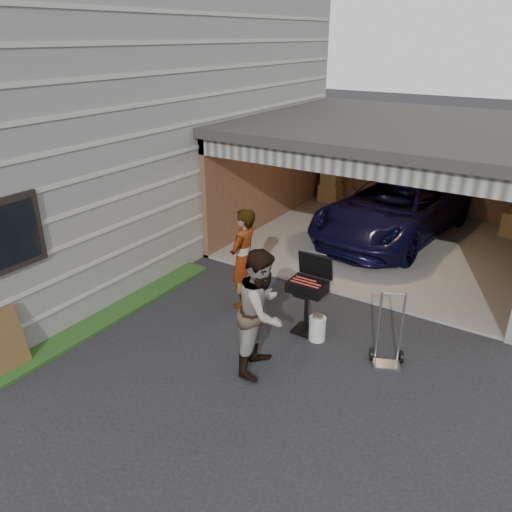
{
  "coord_description": "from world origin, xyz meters",
  "views": [
    {
      "loc": [
        4.13,
        -4.53,
        4.63
      ],
      "look_at": [
        -0.11,
        2.02,
        1.15
      ],
      "focal_mm": 35.0,
      "sensor_mm": 36.0,
      "label": 1
    }
  ],
  "objects_px": {
    "bbq_grill": "(308,289)",
    "propane_tank": "(317,328)",
    "minivan": "(393,211)",
    "man": "(262,311)",
    "woman": "(243,259)",
    "hand_truck": "(387,350)"
  },
  "relations": [
    {
      "from": "minivan",
      "to": "woman",
      "type": "distance_m",
      "value": 4.85
    },
    {
      "from": "propane_tank",
      "to": "bbq_grill",
      "type": "bearing_deg",
      "value": 152.11
    },
    {
      "from": "man",
      "to": "bbq_grill",
      "type": "bearing_deg",
      "value": -15.32
    },
    {
      "from": "propane_tank",
      "to": "hand_truck",
      "type": "xyz_separation_m",
      "value": [
        1.19,
        -0.01,
        0.02
      ]
    },
    {
      "from": "bbq_grill",
      "to": "propane_tank",
      "type": "relative_size",
      "value": 3.23
    },
    {
      "from": "man",
      "to": "hand_truck",
      "type": "height_order",
      "value": "man"
    },
    {
      "from": "woman",
      "to": "propane_tank",
      "type": "height_order",
      "value": "woman"
    },
    {
      "from": "bbq_grill",
      "to": "propane_tank",
      "type": "height_order",
      "value": "bbq_grill"
    },
    {
      "from": "hand_truck",
      "to": "woman",
      "type": "bearing_deg",
      "value": 149.03
    },
    {
      "from": "bbq_grill",
      "to": "hand_truck",
      "type": "xyz_separation_m",
      "value": [
        1.47,
        -0.16,
        -0.57
      ]
    },
    {
      "from": "bbq_grill",
      "to": "man",
      "type": "bearing_deg",
      "value": -94.51
    },
    {
      "from": "woman",
      "to": "bbq_grill",
      "type": "xyz_separation_m",
      "value": [
        1.4,
        -0.17,
        -0.14
      ]
    },
    {
      "from": "man",
      "to": "bbq_grill",
      "type": "relative_size",
      "value": 1.44
    },
    {
      "from": "minivan",
      "to": "propane_tank",
      "type": "bearing_deg",
      "value": -77.86
    },
    {
      "from": "man",
      "to": "propane_tank",
      "type": "bearing_deg",
      "value": -29.29
    },
    {
      "from": "hand_truck",
      "to": "propane_tank",
      "type": "bearing_deg",
      "value": 154.84
    },
    {
      "from": "bbq_grill",
      "to": "minivan",
      "type": "bearing_deg",
      "value": 92.52
    },
    {
      "from": "woman",
      "to": "hand_truck",
      "type": "relative_size",
      "value": 1.55
    },
    {
      "from": "woman",
      "to": "minivan",
      "type": "bearing_deg",
      "value": 160.78
    },
    {
      "from": "woman",
      "to": "man",
      "type": "bearing_deg",
      "value": 37.15
    },
    {
      "from": "minivan",
      "to": "man",
      "type": "relative_size",
      "value": 2.62
    },
    {
      "from": "woman",
      "to": "man",
      "type": "distance_m",
      "value": 1.94
    }
  ]
}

